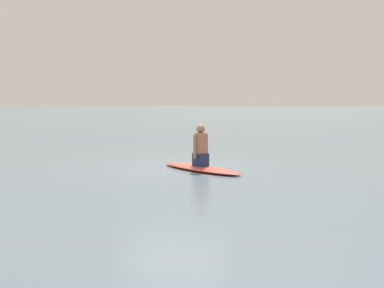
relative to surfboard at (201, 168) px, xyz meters
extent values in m
plane|color=slate|center=(0.31, 0.75, -0.05)|extent=(400.00, 400.00, 0.00)
ellipsoid|color=#D84C3F|center=(0.00, 0.00, 0.00)|extent=(2.16, 2.55, 0.10)
cube|color=navy|center=(0.00, 0.00, 0.20)|extent=(0.41, 0.42, 0.31)
cylinder|color=#9E7051|center=(0.00, 0.00, 0.59)|extent=(0.40, 0.40, 0.51)
sphere|color=#9E7051|center=(0.00, 0.00, 0.94)|extent=(0.20, 0.20, 0.20)
cylinder|color=#9E7051|center=(0.14, -0.10, 0.53)|extent=(0.11, 0.11, 0.56)
cylinder|color=#9E7051|center=(-0.14, 0.10, 0.53)|extent=(0.11, 0.11, 0.56)
camera|label=1|loc=(-10.96, -2.62, 1.55)|focal=44.60mm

